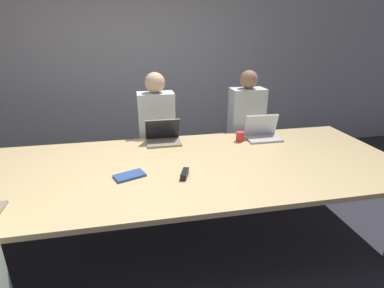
{
  "coord_description": "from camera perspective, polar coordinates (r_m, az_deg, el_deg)",
  "views": [
    {
      "loc": [
        -0.05,
        -2.31,
        1.87
      ],
      "look_at": [
        0.44,
        0.1,
        0.92
      ],
      "focal_mm": 28.0,
      "sensor_mm": 36.0,
      "label": 1
    }
  ],
  "objects": [
    {
      "name": "conference_table",
      "position": [
        2.57,
        -9.14,
        -5.53
      ],
      "size": [
        4.53,
        1.5,
        0.77
      ],
      "color": "#D6B77F",
      "rests_on": "ground_plane"
    },
    {
      "name": "ground_plane",
      "position": [
        2.97,
        -8.3,
        -18.21
      ],
      "size": [
        24.0,
        24.0,
        0.0
      ],
      "primitive_type": "plane",
      "color": "#2D2D38"
    },
    {
      "name": "stapler",
      "position": [
        2.37,
        -1.41,
        -5.72
      ],
      "size": [
        0.09,
        0.16,
        0.05
      ],
      "rotation": [
        0.0,
        0.0,
        -0.35
      ],
      "color": "black",
      "rests_on": "conference_table"
    },
    {
      "name": "laptop_far_center",
      "position": [
        3.09,
        -5.52,
        1.57
      ],
      "size": [
        0.35,
        0.25,
        0.25
      ],
      "color": "gray",
      "rests_on": "conference_table"
    },
    {
      "name": "person_far_right",
      "position": [
        3.73,
        10.13,
        2.36
      ],
      "size": [
        0.4,
        0.24,
        1.43
      ],
      "color": "#2D2D38",
      "rests_on": "ground_plane"
    },
    {
      "name": "person_far_center",
      "position": [
        3.46,
        -6.64,
        1.21
      ],
      "size": [
        0.4,
        0.24,
        1.44
      ],
      "color": "#2D2D38",
      "rests_on": "ground_plane"
    },
    {
      "name": "laptop_far_right",
      "position": [
        3.28,
        13.22,
        2.31
      ],
      "size": [
        0.37,
        0.25,
        0.25
      ],
      "color": "#B7B7BC",
      "rests_on": "conference_table"
    },
    {
      "name": "cup_far_right",
      "position": [
        3.15,
        9.12,
        1.42
      ],
      "size": [
        0.08,
        0.08,
        0.1
      ],
      "color": "red",
      "rests_on": "conference_table"
    },
    {
      "name": "curtain_wall",
      "position": [
        4.53,
        -11.08,
        14.73
      ],
      "size": [
        12.0,
        0.06,
        2.8
      ],
      "color": "#ADADB2",
      "rests_on": "ground_plane"
    },
    {
      "name": "notebook",
      "position": [
        2.43,
        -11.79,
        -5.92
      ],
      "size": [
        0.27,
        0.21,
        0.02
      ],
      "rotation": [
        0.0,
        0.0,
        0.37
      ],
      "color": "#2D4C8C",
      "rests_on": "conference_table"
    }
  ]
}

